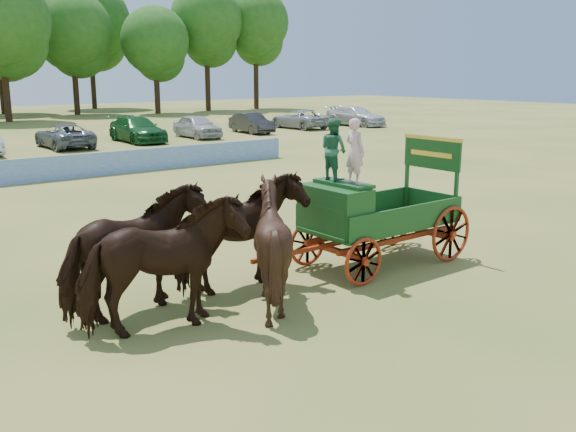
% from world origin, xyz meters
% --- Properties ---
extents(ground, '(160.00, 160.00, 0.00)m').
position_xyz_m(ground, '(0.00, 0.00, 0.00)').
color(ground, '#A28A49').
rests_on(ground, ground).
extents(horse_lead_left, '(3.11, 1.80, 2.48)m').
position_xyz_m(horse_lead_left, '(-4.05, 0.33, 1.24)').
color(horse_lead_left, black).
rests_on(horse_lead_left, ground).
extents(horse_lead_right, '(3.13, 1.86, 2.48)m').
position_xyz_m(horse_lead_right, '(-4.05, 1.43, 1.24)').
color(horse_lead_right, black).
rests_on(horse_lead_right, ground).
extents(horse_wheel_left, '(2.68, 2.50, 2.48)m').
position_xyz_m(horse_wheel_left, '(-1.65, 0.33, 1.24)').
color(horse_wheel_left, black).
rests_on(horse_wheel_left, ground).
extents(horse_wheel_right, '(2.99, 1.48, 2.48)m').
position_xyz_m(horse_wheel_right, '(-1.65, 1.43, 1.24)').
color(horse_wheel_right, black).
rests_on(horse_wheel_right, ground).
extents(farm_dray, '(6.00, 2.00, 3.60)m').
position_xyz_m(farm_dray, '(1.34, 0.90, 1.55)').
color(farm_dray, '#A22910').
rests_on(farm_dray, ground).
extents(sponsor_banner, '(26.00, 0.08, 1.05)m').
position_xyz_m(sponsor_banner, '(-1.00, 18.00, 0.53)').
color(sponsor_banner, '#1F4CA8').
rests_on(sponsor_banner, ground).
extents(parked_cars, '(58.26, 7.32, 1.65)m').
position_xyz_m(parked_cars, '(2.27, 29.88, 0.79)').
color(parked_cars, silver).
rests_on(parked_cars, ground).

